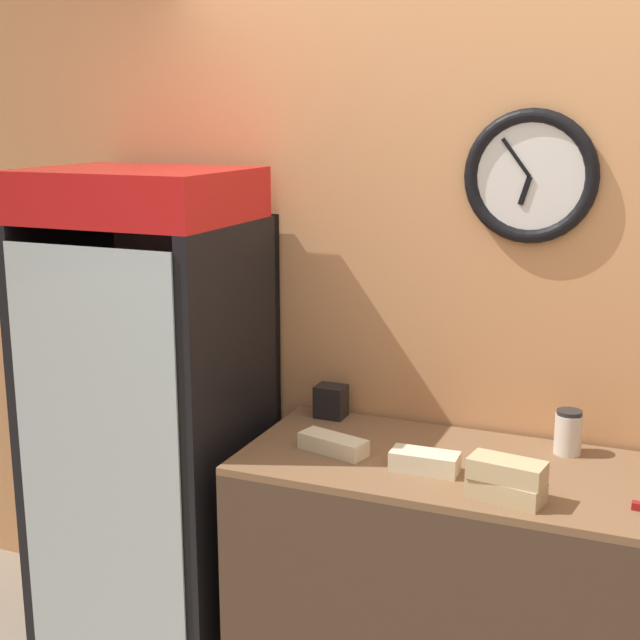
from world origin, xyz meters
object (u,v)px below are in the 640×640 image
object	(u,v)px
sandwich_stack_middle	(507,470)
beverage_cooler	(157,393)
sandwich_flat_right	(333,444)
sandwich_stack_bottom	(506,490)
napkin_dispenser	(331,401)
condiment_jar	(568,432)
sandwich_flat_left	(425,462)

from	to	relation	value
sandwich_stack_middle	beverage_cooler	bearing A→B (deg)	169.21
sandwich_flat_right	sandwich_stack_bottom	bearing A→B (deg)	-14.12
sandwich_stack_middle	napkin_dispenser	size ratio (longest dim) A/B	1.93
beverage_cooler	sandwich_stack_middle	xyz separation A→B (m)	(1.36, -0.26, 0.01)
sandwich_stack_bottom	sandwich_stack_middle	size ratio (longest dim) A/B	1.02
beverage_cooler	condiment_jar	size ratio (longest dim) A/B	12.36
sandwich_stack_bottom	napkin_dispenser	xyz separation A→B (m)	(-0.74, 0.48, 0.03)
condiment_jar	sandwich_stack_bottom	bearing A→B (deg)	-104.90
beverage_cooler	sandwich_flat_right	world-z (taller)	beverage_cooler
beverage_cooler	sandwich_flat_left	size ratio (longest dim) A/B	8.51
sandwich_flat_right	napkin_dispenser	xyz separation A→B (m)	(-0.14, 0.33, 0.03)
beverage_cooler	sandwich_flat_left	bearing A→B (deg)	-7.69
condiment_jar	napkin_dispenser	xyz separation A→B (m)	(-0.86, 0.04, -0.01)
sandwich_stack_middle	napkin_dispenser	distance (m)	0.89
napkin_dispenser	beverage_cooler	bearing A→B (deg)	-160.16
sandwich_stack_bottom	sandwich_flat_left	distance (m)	0.30
beverage_cooler	napkin_dispenser	bearing A→B (deg)	19.84
sandwich_stack_middle	sandwich_flat_left	xyz separation A→B (m)	(-0.28, 0.11, -0.06)
sandwich_stack_bottom	condiment_jar	size ratio (longest dim) A/B	1.57
sandwich_flat_left	sandwich_flat_right	world-z (taller)	sandwich_flat_left
sandwich_stack_bottom	sandwich_stack_middle	bearing A→B (deg)	0.00
beverage_cooler	sandwich_stack_middle	world-z (taller)	beverage_cooler
napkin_dispenser	condiment_jar	bearing A→B (deg)	-2.56
sandwich_flat_left	napkin_dispenser	distance (m)	0.59
sandwich_stack_middle	sandwich_flat_left	world-z (taller)	sandwich_stack_middle
beverage_cooler	condiment_jar	world-z (taller)	beverage_cooler
condiment_jar	napkin_dispenser	bearing A→B (deg)	177.44
sandwich_flat_left	condiment_jar	distance (m)	0.52
sandwich_stack_bottom	napkin_dispenser	bearing A→B (deg)	147.18
beverage_cooler	napkin_dispenser	world-z (taller)	beverage_cooler
sandwich_flat_left	napkin_dispenser	xyz separation A→B (m)	(-0.47, 0.37, 0.03)
beverage_cooler	sandwich_flat_left	distance (m)	1.09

